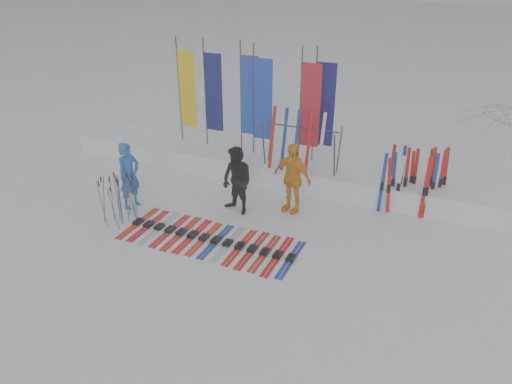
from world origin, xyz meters
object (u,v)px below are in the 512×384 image
at_px(person_yellow, 292,178).
at_px(ski_row, 210,239).
at_px(person_black, 237,181).
at_px(tent_canopy, 510,153).
at_px(person_blue, 129,176).
at_px(ski_rack, 301,142).

relative_size(person_yellow, ski_row, 0.44).
bearing_deg(person_black, person_yellow, 46.27).
distance_m(tent_canopy, ski_row, 8.09).
bearing_deg(person_yellow, tent_canopy, 45.56).
relative_size(person_blue, person_black, 1.01).
xyz_separation_m(tent_canopy, ski_row, (-6.18, -5.07, -1.26)).
height_order(tent_canopy, ski_rack, tent_canopy).
height_order(person_black, ski_row, person_black).
bearing_deg(ski_row, person_black, 90.18).
distance_m(person_blue, ski_row, 2.86).
relative_size(person_blue, ski_row, 0.42).
xyz_separation_m(person_black, tent_canopy, (6.18, 3.55, 0.42)).
relative_size(person_blue, person_yellow, 0.96).
height_order(person_black, ski_rack, ski_rack).
bearing_deg(ski_row, ski_rack, 74.21).
relative_size(person_black, ski_rack, 0.86).
bearing_deg(ski_row, person_yellow, 60.18).
distance_m(person_black, ski_row, 1.74).
bearing_deg(ski_rack, person_blue, -142.26).
distance_m(person_blue, ski_rack, 4.62).
bearing_deg(tent_canopy, person_black, -150.15).
xyz_separation_m(person_blue, person_black, (2.64, 0.84, -0.01)).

